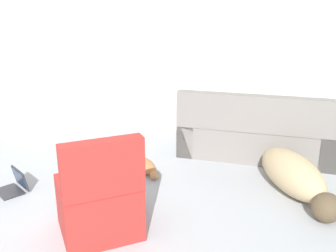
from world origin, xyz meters
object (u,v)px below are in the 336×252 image
Objects in this scene: couch at (255,133)px; cat at (146,166)px; side_chair at (100,201)px; laptop_open at (16,184)px; dog at (295,176)px.

couch reaches higher than cat.
side_chair reaches higher than cat.
cat is at bearing 37.62° from couch.
laptop_open is at bearing 36.22° from couch.
side_chair is at bearing 10.57° from laptop_open.
dog is 1.90m from side_chair.
couch is 1.04m from dog.
side_chair is at bearing -81.69° from dog.
couch is 2.77m from laptop_open.
dog is at bearing 46.32° from laptop_open.
couch is at bearing 68.06° from laptop_open.
cat is 0.58× the size of side_chair.
couch is at bearing -156.49° from side_chair.
cat is 1.23m from side_chair.
laptop_open is (-1.13, -0.73, 0.01)m from cat.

